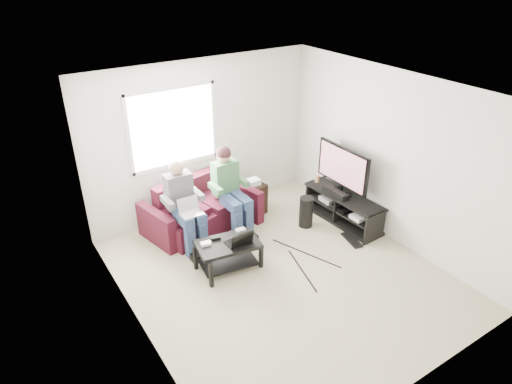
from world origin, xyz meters
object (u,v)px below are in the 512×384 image
coffee_table (228,249)px  tv_stand (343,210)px  sofa (201,211)px  subwoofer (306,212)px  tv (343,168)px  end_table (253,198)px

coffee_table → tv_stand: (2.24, 0.07, -0.10)m
sofa → coffee_table: sofa is taller
sofa → subwoofer: size_ratio=3.63×
coffee_table → tv: size_ratio=0.85×
tv_stand → subwoofer: subwoofer is taller
sofa → coffee_table: (-0.18, -1.20, 0.01)m
coffee_table → end_table: (1.14, 1.12, -0.03)m
sofa → tv: size_ratio=1.71×
coffee_table → tv_stand: bearing=1.8°
subwoofer → end_table: bearing=120.7°
sofa → end_table: (0.97, -0.07, -0.02)m
subwoofer → sofa: bearing=148.2°
coffee_table → tv_stand: size_ratio=0.63×
tv_stand → subwoofer: bearing=159.9°
coffee_table → sofa: bearing=81.6°
sofa → tv_stand: sofa is taller
coffee_table → tv: (2.24, 0.17, 0.63)m
tv → sofa: bearing=153.5°
coffee_table → end_table: 1.60m
tv_stand → sofa: bearing=151.4°
tv → end_table: bearing=139.0°
tv_stand → subwoofer: 0.65m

